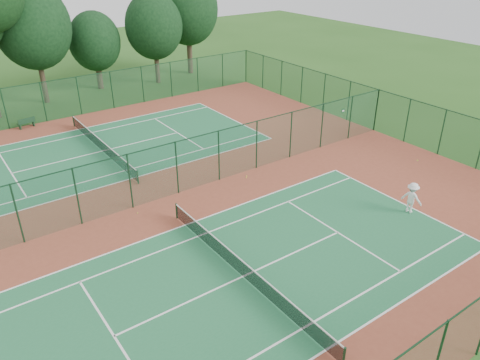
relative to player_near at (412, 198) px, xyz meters
name	(u,v)px	position (x,y,z in m)	size (l,w,h in m)	color
ground	(157,200)	(-11.38, 9.90, -0.96)	(120.00, 120.00, 0.00)	#265219
red_pad	(157,200)	(-11.38, 9.90, -0.95)	(40.00, 36.00, 0.01)	brown
court_near	(243,277)	(-11.38, 0.90, -0.94)	(23.77, 10.97, 0.01)	#20683E
court_far	(102,151)	(-11.38, 18.90, -0.94)	(23.77, 10.97, 0.01)	#21693F
fence_north	(61,99)	(-11.38, 27.90, 0.80)	(40.00, 0.09, 3.50)	#194C30
fence_east	(376,110)	(8.62, 9.90, 0.80)	(0.09, 36.00, 3.50)	#184A31
fence_divider	(154,174)	(-11.38, 9.90, 0.80)	(40.00, 0.09, 3.50)	#194B30
tennis_net_near	(243,268)	(-11.38, 0.90, -0.41)	(0.10, 12.90, 0.97)	#153B20
tennis_net_far	(101,145)	(-11.38, 18.90, -0.41)	(0.10, 12.90, 0.97)	#14381E
player_near	(412,198)	(0.00, 0.00, 0.00)	(1.21, 0.70, 1.88)	white
bench	(27,123)	(-14.71, 27.30, -0.50)	(1.46, 0.63, 0.87)	#11331B
stray_ball_a	(246,177)	(-5.18, 9.04, -0.91)	(0.07, 0.07, 0.07)	yellow
stray_ball_b	(247,176)	(-5.03, 9.22, -0.91)	(0.07, 0.07, 0.07)	#B9CF30
stray_ball_c	(137,213)	(-13.01, 9.09, -0.92)	(0.06, 0.06, 0.06)	#C4D732
evergreen_row	(50,99)	(-10.88, 34.15, -0.96)	(39.00, 5.00, 12.00)	black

